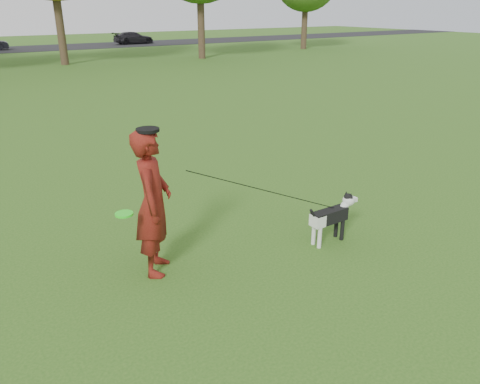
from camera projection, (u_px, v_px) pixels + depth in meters
ground at (255, 262)px, 6.82m from camera, size 120.00×120.00×0.00m
man at (153, 203)px, 6.25m from camera, size 0.80×0.89×2.04m
dog at (333, 214)px, 7.27m from camera, size 1.00×0.20×0.76m
car_right at (134, 38)px, 44.69m from camera, size 3.86×1.66×1.11m
man_held_items at (268, 191)px, 6.81m from camera, size 3.38×0.86×1.54m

